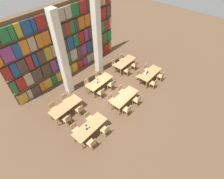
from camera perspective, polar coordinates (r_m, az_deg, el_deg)
ground_plane at (r=12.81m, az=-0.40°, el=-2.00°), size 40.00×40.00×0.00m
bookshelf_bank at (r=13.73m, az=-14.31°, el=14.30°), size 9.72×0.35×5.50m
pillar_left at (r=11.72m, az=-15.95°, el=10.18°), size 0.48×0.48×6.00m
pillar_center at (r=13.40m, az=-4.84°, el=16.33°), size 0.48×0.48×6.00m
reading_table_0 at (r=10.36m, az=-7.24°, el=-12.18°), size 2.13×0.83×0.78m
chair_0 at (r=10.09m, az=-6.57°, el=-17.05°), size 0.42×0.40×0.87m
chair_1 at (r=10.71m, az=-11.94°, el=-12.50°), size 0.42×0.40×0.87m
chair_2 at (r=10.46m, az=-2.15°, el=-13.09°), size 0.42×0.40×0.87m
chair_3 at (r=11.06m, az=-7.59°, el=-9.00°), size 0.42×0.40×0.87m
desk_lamp_0 at (r=9.96m, az=-8.36°, el=-11.74°), size 0.14×0.14×0.45m
reading_table_1 at (r=11.78m, az=4.09°, el=-2.56°), size 2.13×0.83×0.78m
chair_4 at (r=11.38m, az=5.08°, el=-6.60°), size 0.42×0.40×0.87m
chair_5 at (r=11.93m, az=-0.29°, el=-3.22°), size 0.42×0.40×0.87m
chair_6 at (r=12.01m, az=8.29°, el=-3.40°), size 0.42×0.40×0.87m
chair_7 at (r=12.53m, az=3.05°, el=-0.34°), size 0.42×0.40×0.87m
reading_table_2 at (r=13.91m, az=12.36°, el=5.10°), size 2.13×0.83×0.78m
chair_8 at (r=13.45m, az=13.52°, el=1.99°), size 0.42×0.40×0.87m
chair_9 at (r=13.92m, az=8.62°, el=4.56°), size 0.42×0.40×0.87m
chair_10 at (r=14.24m, az=15.78°, el=4.25°), size 0.42×0.40×0.87m
chair_11 at (r=14.69m, az=11.07°, el=6.63°), size 0.42×0.40×0.87m
laptop at (r=13.72m, az=11.11°, el=5.40°), size 0.32×0.22×0.21m
reading_table_3 at (r=11.58m, az=-14.89°, el=-5.48°), size 2.13×0.83×0.78m
chair_12 at (r=11.21m, az=-14.39°, el=-9.46°), size 0.42×0.40×0.87m
chair_13 at (r=12.05m, az=-18.53°, el=-5.74°), size 0.42×0.40×0.87m
chair_14 at (r=11.53m, az=-10.50°, el=-6.50°), size 0.42×0.40×0.87m
chair_15 at (r=12.34m, az=-14.81°, el=-3.09°), size 0.42×0.40×0.87m
reading_table_4 at (r=12.88m, az=-4.06°, el=2.46°), size 2.13×0.83×0.78m
chair_16 at (r=12.38m, az=-3.48°, el=-1.06°), size 0.42×0.40×0.87m
chair_17 at (r=13.14m, az=-7.93°, el=1.79°), size 0.42×0.40×0.87m
chair_18 at (r=12.97m, az=-0.12°, el=1.60°), size 0.42×0.40×0.87m
chair_19 at (r=13.69m, az=-4.58°, el=4.19°), size 0.42×0.40×0.87m
desk_lamp_1 at (r=12.53m, az=-4.74°, el=3.19°), size 0.14×0.14×0.42m
reading_table_5 at (r=14.81m, az=4.22°, el=8.84°), size 2.13×0.83×0.78m
chair_20 at (r=14.28m, az=5.15°, el=6.13°), size 0.42×0.40×0.87m
chair_21 at (r=14.95m, az=0.82°, el=8.32°), size 0.42×0.40×0.87m
chair_22 at (r=14.95m, az=7.47°, el=7.90°), size 0.42×0.40×0.87m
chair_23 at (r=15.59m, az=3.22°, el=9.95°), size 0.42×0.40×0.87m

